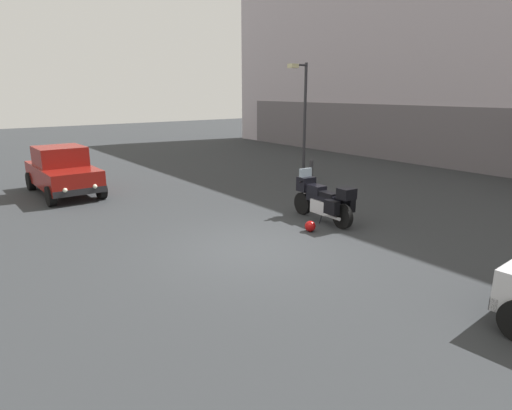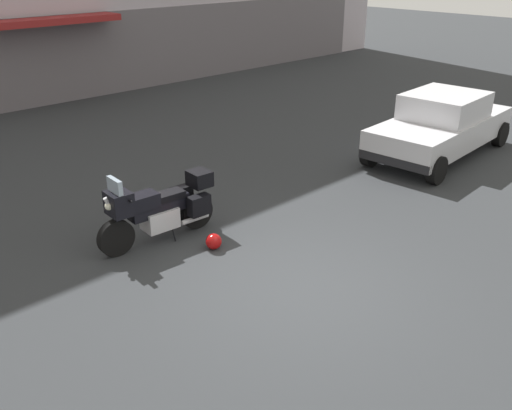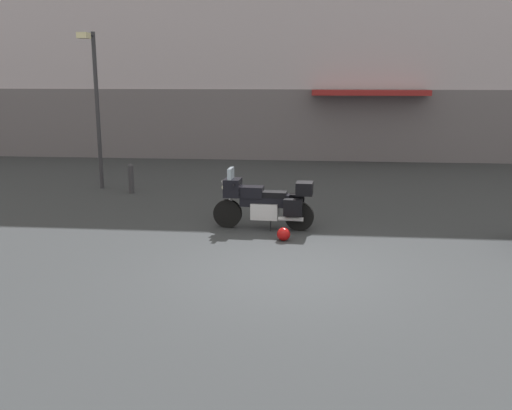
{
  "view_description": "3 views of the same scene",
  "coord_description": "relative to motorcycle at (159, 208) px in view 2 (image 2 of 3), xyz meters",
  "views": [
    {
      "loc": [
        7.43,
        -5.45,
        3.47
      ],
      "look_at": [
        -0.57,
        0.52,
        0.84
      ],
      "focal_mm": 30.4,
      "sensor_mm": 36.0,
      "label": 1
    },
    {
      "loc": [
        -5.55,
        -4.76,
        4.69
      ],
      "look_at": [
        0.05,
        1.12,
        1.02
      ],
      "focal_mm": 39.61,
      "sensor_mm": 36.0,
      "label": 2
    },
    {
      "loc": [
        0.41,
        -9.6,
        3.39
      ],
      "look_at": [
        -0.67,
        1.11,
        0.94
      ],
      "focal_mm": 40.5,
      "sensor_mm": 36.0,
      "label": 3
    }
  ],
  "objects": [
    {
      "name": "motorcycle",
      "position": [
        0.0,
        0.0,
        0.0
      ],
      "size": [
        2.26,
        0.78,
        1.36
      ],
      "rotation": [
        0.0,
        0.0,
        3.08
      ],
      "color": "black",
      "rests_on": "ground"
    },
    {
      "name": "helmet",
      "position": [
        0.46,
        -0.9,
        -0.48
      ],
      "size": [
        0.28,
        0.28,
        0.28
      ],
      "primitive_type": "sphere",
      "color": "#990C0C",
      "rests_on": "ground"
    },
    {
      "name": "car_sedan_far",
      "position": [
        7.66,
        -1.0,
        0.16
      ],
      "size": [
        4.66,
        2.18,
        1.56
      ],
      "rotation": [
        0.0,
        0.0,
        0.07
      ],
      "color": "silver",
      "rests_on": "ground"
    },
    {
      "name": "ground_plane",
      "position": [
        0.63,
        -2.84,
        -0.62
      ],
      "size": [
        80.0,
        80.0,
        0.0
      ],
      "primitive_type": "plane",
      "color": "#2D3033"
    }
  ]
}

